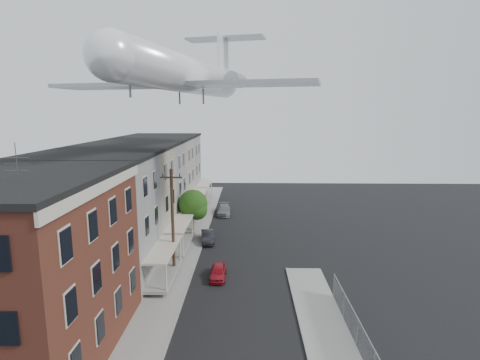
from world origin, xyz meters
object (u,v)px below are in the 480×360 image
Objects in this scene: airplane at (189,75)px; street_tree at (194,206)px; car_mid at (208,237)px; utility_pole at (173,220)px; car_near at (218,272)px; car_far at (224,210)px.

street_tree is at bearing 97.34° from airplane.
car_mid is at bearing 81.67° from airplane.
utility_pole is at bearing -114.45° from airplane.
street_tree is 11.70m from car_near.
street_tree is at bearing 121.10° from car_mid.
street_tree is 15.03m from airplane.
street_tree is 1.20× the size of car_far.
utility_pole is 2.46× the size of car_mid.
street_tree is 3.89m from car_mid.
utility_pole is 0.36× the size of airplane.
airplane reaches higher than car_far.
utility_pole is 5.68m from car_near.
airplane is at bearing 124.78° from car_near.
car_mid is 16.84m from airplane.
car_mid reaches higher than car_near.
car_far is 0.17× the size of airplane.
car_far is (-0.78, 19.75, 0.09)m from car_near.
utility_pole reaches higher than street_tree.
car_mid is at bearing -50.93° from street_tree.
street_tree is 1.63× the size of car_near.
street_tree is 0.21× the size of airplane.
street_tree is at bearing -109.17° from car_far.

